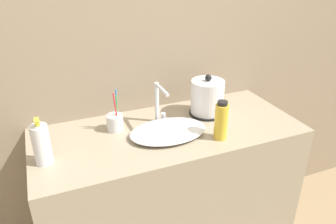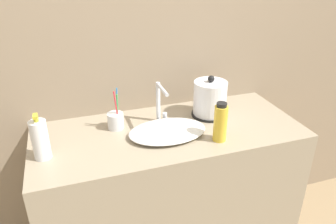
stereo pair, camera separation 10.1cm
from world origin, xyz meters
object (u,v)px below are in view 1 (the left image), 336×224
at_px(shampoo_bottle, 221,121).
at_px(faucet, 159,101).
at_px(toothbrush_cup, 115,122).
at_px(lotion_bottle, 41,144).
at_px(electric_kettle, 207,99).

bearing_deg(shampoo_bottle, faucet, 129.45).
distance_m(faucet, toothbrush_cup, 0.24).
height_order(faucet, lotion_bottle, faucet).
relative_size(faucet, lotion_bottle, 1.01).
bearing_deg(shampoo_bottle, electric_kettle, 75.68).
relative_size(toothbrush_cup, lotion_bottle, 1.03).
height_order(toothbrush_cup, lotion_bottle, toothbrush_cup).
distance_m(toothbrush_cup, shampoo_bottle, 0.52).
bearing_deg(toothbrush_cup, faucet, -3.21).
bearing_deg(faucet, toothbrush_cup, 176.79).
xyz_separation_m(electric_kettle, lotion_bottle, (-0.85, -0.14, -0.00)).
height_order(faucet, toothbrush_cup, toothbrush_cup).
relative_size(electric_kettle, toothbrush_cup, 1.04).
xyz_separation_m(faucet, shampoo_bottle, (0.21, -0.26, -0.03)).
bearing_deg(lotion_bottle, faucet, 14.46).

